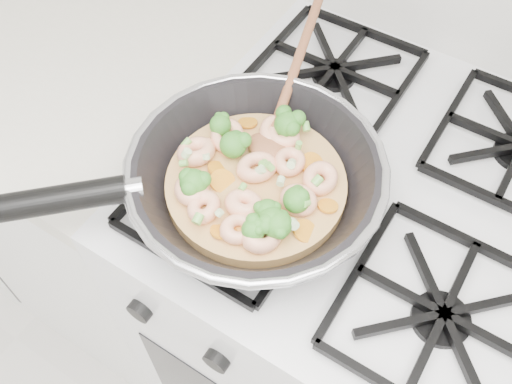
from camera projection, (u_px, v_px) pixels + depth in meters
The scene contains 3 objects.
stove at pixel (340, 308), 1.14m from camera, with size 0.60×0.60×0.92m.
counter_left at pixel (55, 149), 1.39m from camera, with size 1.00×0.60×0.90m.
skillet at pixel (252, 178), 0.71m from camera, with size 0.43×0.56×0.10m.
Camera 1 is at (0.10, 1.22, 1.53)m, focal length 39.10 mm.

